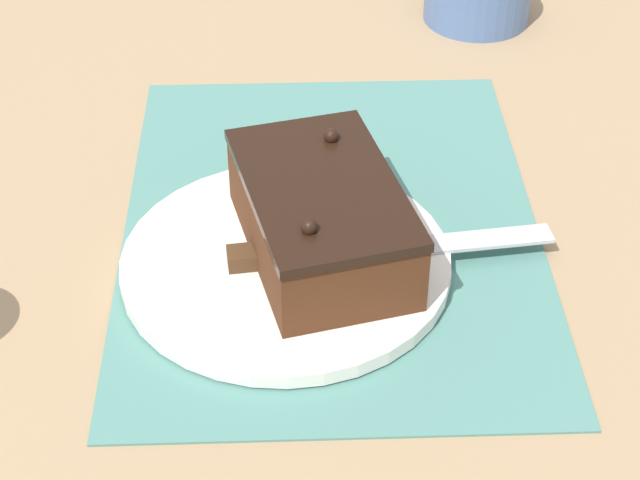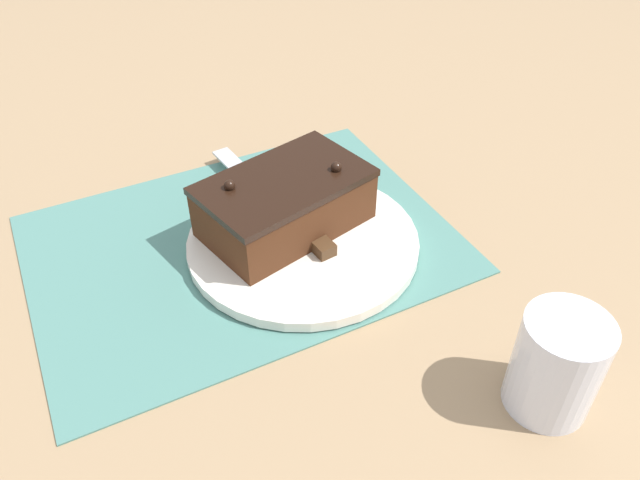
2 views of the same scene
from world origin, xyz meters
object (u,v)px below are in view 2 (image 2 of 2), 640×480
object	(u,v)px
serving_knife	(288,215)
drinking_glass	(556,365)
chocolate_cake	(285,203)
cake_plate	(303,242)

from	to	relation	value
serving_knife	drinking_glass	distance (m)	0.33
drinking_glass	serving_knife	bearing A→B (deg)	107.39
chocolate_cake	serving_knife	world-z (taller)	chocolate_cake
serving_knife	cake_plate	bearing A→B (deg)	-96.58
chocolate_cake	serving_knife	xyz separation A→B (m)	(0.01, 0.01, -0.03)
cake_plate	chocolate_cake	distance (m)	0.05
chocolate_cake	drinking_glass	bearing A→B (deg)	-70.72
chocolate_cake	drinking_glass	distance (m)	0.32
chocolate_cake	serving_knife	size ratio (longest dim) A/B	0.78
cake_plate	drinking_glass	distance (m)	0.30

